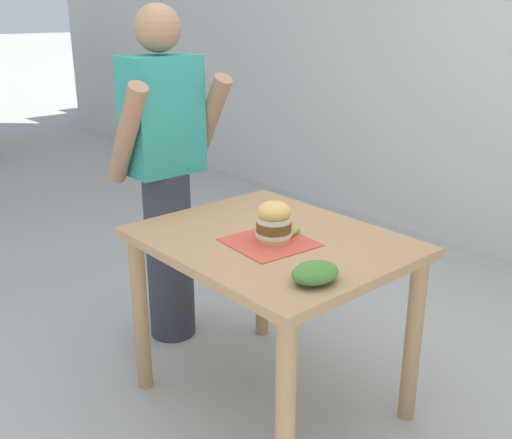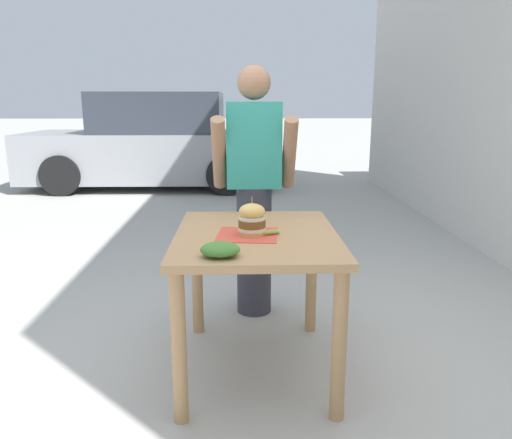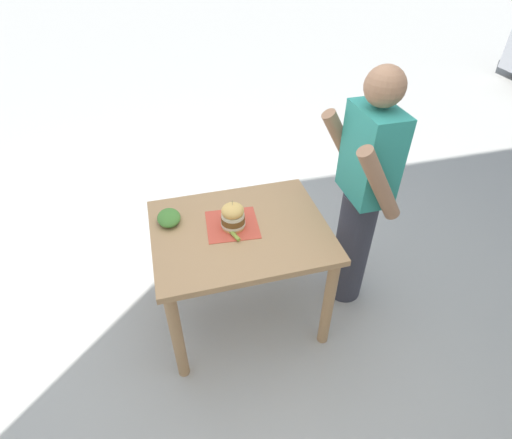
% 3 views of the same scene
% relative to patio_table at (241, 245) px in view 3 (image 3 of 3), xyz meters
% --- Properties ---
extents(ground_plane, '(80.00, 80.00, 0.00)m').
position_rel_patio_table_xyz_m(ground_plane, '(0.00, 0.00, -0.65)').
color(ground_plane, '#ADAAA3').
extents(patio_table, '(0.85, 1.06, 0.79)m').
position_rel_patio_table_xyz_m(patio_table, '(0.00, 0.00, 0.00)').
color(patio_table, tan).
rests_on(patio_table, ground).
extents(serving_paper, '(0.34, 0.34, 0.00)m').
position_rel_patio_table_xyz_m(serving_paper, '(-0.05, -0.04, 0.14)').
color(serving_paper, '#D64C38').
rests_on(serving_paper, patio_table).
extents(sandwich, '(0.15, 0.15, 0.20)m').
position_rel_patio_table_xyz_m(sandwich, '(-0.02, -0.04, 0.22)').
color(sandwich, '#E5B25B').
rests_on(sandwich, serving_paper).
extents(pickle_spear, '(0.10, 0.05, 0.02)m').
position_rel_patio_table_xyz_m(pickle_spear, '(0.07, -0.05, 0.15)').
color(pickle_spear, '#8EA83D').
rests_on(pickle_spear, serving_paper).
extents(side_salad, '(0.18, 0.14, 0.07)m').
position_rel_patio_table_xyz_m(side_salad, '(-0.17, -0.40, 0.17)').
color(side_salad, '#477F33').
rests_on(side_salad, patio_table).
extents(diner_across_table, '(0.55, 0.35, 1.69)m').
position_rel_patio_table_xyz_m(diner_across_table, '(0.01, 0.78, 0.23)').
color(diner_across_table, '#33333D').
rests_on(diner_across_table, ground).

